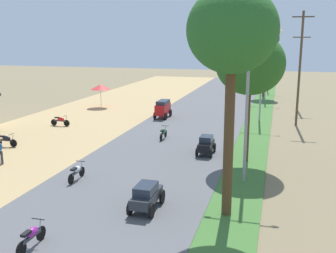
{
  "coord_description": "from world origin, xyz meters",
  "views": [
    {
      "loc": [
        7.31,
        -7.48,
        7.62
      ],
      "look_at": [
        0.45,
        17.54,
        1.89
      ],
      "focal_mm": 43.11,
      "sensor_mm": 36.0,
      "label": 1
    }
  ],
  "objects": [
    {
      "name": "motorbike_ahead_fourth",
      "position": [
        -0.89,
        21.1,
        0.57
      ],
      "size": [
        0.54,
        1.8,
        0.94
      ],
      "color": "black",
      "rests_on": "road_strip"
    },
    {
      "name": "utility_pole_near",
      "position": [
        9.38,
        37.63,
        4.26
      ],
      "size": [
        1.8,
        0.2,
        8.15
      ],
      "color": "brown",
      "rests_on": "ground"
    },
    {
      "name": "streetlamp_near",
      "position": [
        5.8,
        13.49,
        4.69
      ],
      "size": [
        3.16,
        0.2,
        8.07
      ],
      "color": "gray",
      "rests_on": "median_strip"
    },
    {
      "name": "car_hatchback_black",
      "position": [
        2.95,
        17.92,
        0.75
      ],
      "size": [
        1.04,
        2.0,
        1.23
      ],
      "color": "black",
      "rests_on": "road_strip"
    },
    {
      "name": "median_tree_nearest",
      "position": [
        5.42,
        9.07,
        7.81
      ],
      "size": [
        3.69,
        3.69,
        9.61
      ],
      "color": "#4C351E",
      "rests_on": "median_strip"
    },
    {
      "name": "vendor_umbrella",
      "position": [
        -11.55,
        33.19,
        2.31
      ],
      "size": [
        2.2,
        2.2,
        2.52
      ],
      "color": "#99999E",
      "rests_on": "dirt_shoulder"
    },
    {
      "name": "motorbike_ahead_second",
      "position": [
        -1.06,
        4.2,
        0.57
      ],
      "size": [
        0.54,
        1.8,
        0.94
      ],
      "color": "black",
      "rests_on": "road_strip"
    },
    {
      "name": "pedestrian_on_shoulder",
      "position": [
        -8.73,
        12.46,
        0.96
      ],
      "size": [
        0.41,
        0.43,
        1.62
      ],
      "color": "#33333D",
      "rests_on": "dirt_shoulder"
    },
    {
      "name": "median_tree_second",
      "position": [
        5.62,
        17.22,
        6.09
      ],
      "size": [
        4.14,
        4.14,
        7.93
      ],
      "color": "#4C351E",
      "rests_on": "median_strip"
    },
    {
      "name": "utility_pole_far",
      "position": [
        9.02,
        29.26,
        5.11
      ],
      "size": [
        1.8,
        0.2,
        9.82
      ],
      "color": "brown",
      "rests_on": "ground"
    },
    {
      "name": "parked_motorbike_fifth",
      "position": [
        -10.89,
        23.28,
        0.55
      ],
      "size": [
        1.8,
        0.54,
        0.94
      ],
      "color": "black",
      "rests_on": "dirt_shoulder"
    },
    {
      "name": "car_sedan_charcoal",
      "position": [
        1.91,
        8.55,
        0.74
      ],
      "size": [
        1.1,
        2.26,
        1.19
      ],
      "color": "#282D33",
      "rests_on": "road_strip"
    },
    {
      "name": "streetlamp_mid",
      "position": [
        5.8,
        29.99,
        4.9
      ],
      "size": [
        3.16,
        0.2,
        8.47
      ],
      "color": "gray",
      "rests_on": "median_strip"
    },
    {
      "name": "streetlamp_farthest",
      "position": [
        5.8,
        52.87,
        4.83
      ],
      "size": [
        3.16,
        0.2,
        8.33
      ],
      "color": "gray",
      "rests_on": "median_strip"
    },
    {
      "name": "streetlamp_far",
      "position": [
        5.8,
        42.3,
        4.22
      ],
      "size": [
        3.16,
        0.2,
        7.15
      ],
      "color": "gray",
      "rests_on": "median_strip"
    },
    {
      "name": "parked_motorbike_fourth",
      "position": [
        -11.08,
        16.15,
        0.55
      ],
      "size": [
        1.8,
        0.54,
        0.94
      ],
      "color": "black",
      "rests_on": "dirt_shoulder"
    },
    {
      "name": "motorbike_ahead_third",
      "position": [
        -2.91,
        11.16,
        0.57
      ],
      "size": [
        0.54,
        1.8,
        0.94
      ],
      "color": "black",
      "rests_on": "road_strip"
    },
    {
      "name": "median_tree_third",
      "position": [
        5.48,
        46.61,
        7.39
      ],
      "size": [
        3.34,
        3.34,
        8.93
      ],
      "color": "#4C351E",
      "rests_on": "median_strip"
    },
    {
      "name": "car_van_red",
      "position": [
        -3.23,
        29.08,
        1.02
      ],
      "size": [
        1.19,
        2.41,
        1.67
      ],
      "color": "red",
      "rests_on": "road_strip"
    }
  ]
}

